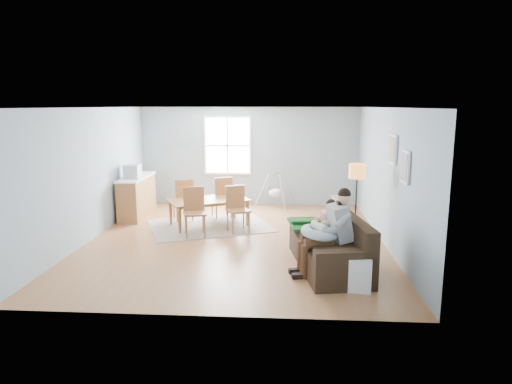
# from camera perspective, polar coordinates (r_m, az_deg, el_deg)

# --- Properties ---
(room) EXTENTS (8.40, 9.40, 3.90)m
(room) POSITION_cam_1_polar(r_m,az_deg,el_deg) (9.12, -2.62, 8.75)
(room) COLOR #A6673B
(window) EXTENTS (1.32, 0.08, 1.62)m
(window) POSITION_cam_1_polar(r_m,az_deg,el_deg) (12.67, -3.57, 5.82)
(window) COLOR white
(window) RESTS_ON room
(pictures) EXTENTS (0.05, 1.34, 0.74)m
(pictures) POSITION_cam_1_polar(r_m,az_deg,el_deg) (8.30, 17.43, 4.12)
(pictures) COLOR white
(pictures) RESTS_ON room
(wall_plates) EXTENTS (0.67, 0.02, 0.66)m
(wall_plates) POSITION_cam_1_polar(r_m,az_deg,el_deg) (12.92, -9.80, 6.57)
(wall_plates) COLOR #8795A2
(wall_plates) RESTS_ON room
(sofa) EXTENTS (1.31, 2.37, 0.91)m
(sofa) POSITION_cam_1_polar(r_m,az_deg,el_deg) (7.98, 9.48, -7.04)
(sofa) COLOR black
(sofa) RESTS_ON room
(green_throw) EXTENTS (1.13, 1.01, 0.04)m
(green_throw) POSITION_cam_1_polar(r_m,az_deg,el_deg) (8.58, 7.68, -3.94)
(green_throw) COLOR #114E1A
(green_throw) RESTS_ON sofa
(beige_pillow) EXTENTS (0.17, 0.54, 0.54)m
(beige_pillow) POSITION_cam_1_polar(r_m,az_deg,el_deg) (8.45, 10.09, -2.51)
(beige_pillow) COLOR beige
(beige_pillow) RESTS_ON sofa
(father) EXTENTS (1.06, 0.61, 1.44)m
(father) POSITION_cam_1_polar(r_m,az_deg,el_deg) (7.51, 9.17, -4.56)
(father) COLOR #949497
(father) RESTS_ON sofa
(nursing_pillow) EXTENTS (0.69, 0.67, 0.25)m
(nursing_pillow) POSITION_cam_1_polar(r_m,az_deg,el_deg) (7.49, 7.90, -5.07)
(nursing_pillow) COLOR silver
(nursing_pillow) RESTS_ON father
(infant) EXTENTS (0.28, 0.41, 0.15)m
(infant) POSITION_cam_1_polar(r_m,az_deg,el_deg) (7.50, 7.79, -4.31)
(infant) COLOR silver
(infant) RESTS_ON nursing_pillow
(toddler) EXTENTS (0.62, 0.41, 0.92)m
(toddler) POSITION_cam_1_polar(r_m,az_deg,el_deg) (8.03, 8.61, -3.54)
(toddler) COLOR white
(toddler) RESTS_ON sofa
(floor_lamp) EXTENTS (0.33, 0.33, 1.62)m
(floor_lamp) POSITION_cam_1_polar(r_m,az_deg,el_deg) (9.16, 12.51, 1.72)
(floor_lamp) COLOR black
(floor_lamp) RESTS_ON room
(storage_cube) EXTENTS (0.52, 0.47, 0.51)m
(storage_cube) POSITION_cam_1_polar(r_m,az_deg,el_deg) (7.16, 12.26, -9.78)
(storage_cube) COLOR white
(storage_cube) RESTS_ON room
(rug) EXTENTS (3.22, 2.88, 0.01)m
(rug) POSITION_cam_1_polar(r_m,az_deg,el_deg) (10.63, -5.83, -4.19)
(rug) COLOR #9C958E
(rug) RESTS_ON room
(dining_table) EXTENTS (2.02, 1.70, 0.62)m
(dining_table) POSITION_cam_1_polar(r_m,az_deg,el_deg) (10.55, -5.86, -2.60)
(dining_table) COLOR #965831
(dining_table) RESTS_ON rug
(chair_sw) EXTENTS (0.57, 0.57, 1.03)m
(chair_sw) POSITION_cam_1_polar(r_m,az_deg,el_deg) (9.78, -7.72, -1.99)
(chair_sw) COLOR #976434
(chair_sw) RESTS_ON rug
(chair_se) EXTENTS (0.61, 0.61, 1.01)m
(chair_se) POSITION_cam_1_polar(r_m,az_deg,el_deg) (9.99, -2.41, -1.71)
(chair_se) COLOR #976434
(chair_se) RESTS_ON rug
(chair_nw) EXTENTS (0.61, 0.61, 1.02)m
(chair_nw) POSITION_cam_1_polar(r_m,az_deg,el_deg) (11.03, -9.04, -0.60)
(chair_nw) COLOR #976434
(chair_nw) RESTS_ON rug
(chair_ne) EXTENTS (0.62, 0.62, 1.03)m
(chair_ne) POSITION_cam_1_polar(r_m,az_deg,el_deg) (11.22, -4.22, -0.28)
(chair_ne) COLOR #976434
(chair_ne) RESTS_ON rug
(counter) EXTENTS (0.58, 1.81, 1.01)m
(counter) POSITION_cam_1_polar(r_m,az_deg,el_deg) (11.80, -14.63, -0.47)
(counter) COLOR #965831
(counter) RESTS_ON room
(monitor) EXTENTS (0.36, 0.34, 0.34)m
(monitor) POSITION_cam_1_polar(r_m,az_deg,el_deg) (11.37, -15.21, 2.48)
(monitor) COLOR #A6A7AB
(monitor) RESTS_ON counter
(baby_swing) EXTENTS (1.17, 1.18, 0.94)m
(baby_swing) POSITION_cam_1_polar(r_m,az_deg,el_deg) (12.38, 2.49, -0.04)
(baby_swing) COLOR #A6A7AB
(baby_swing) RESTS_ON room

